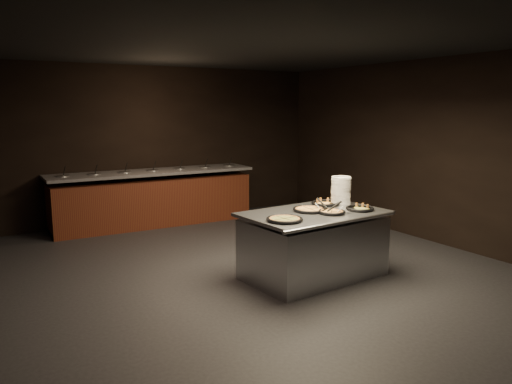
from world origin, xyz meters
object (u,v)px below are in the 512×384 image
Objects in this scene: serving_counter at (313,246)px; pan_veggie_whole at (285,219)px; pan_cheese_whole at (310,209)px; plate_stack at (341,190)px.

serving_counter is 4.40× the size of pan_veggie_whole.
pan_veggie_whole reaches higher than serving_counter.
pan_veggie_whole is at bearing -151.98° from pan_cheese_whole.
plate_stack is 0.87× the size of pan_veggie_whole.
pan_cheese_whole is (0.58, 0.31, 0.00)m from pan_veggie_whole.
plate_stack is 1.35m from pan_veggie_whole.
serving_counter is at bearing 21.40° from pan_veggie_whole.
serving_counter is 0.93m from plate_stack.
plate_stack is (0.64, 0.27, 0.62)m from serving_counter.
serving_counter is 0.79m from pan_veggie_whole.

